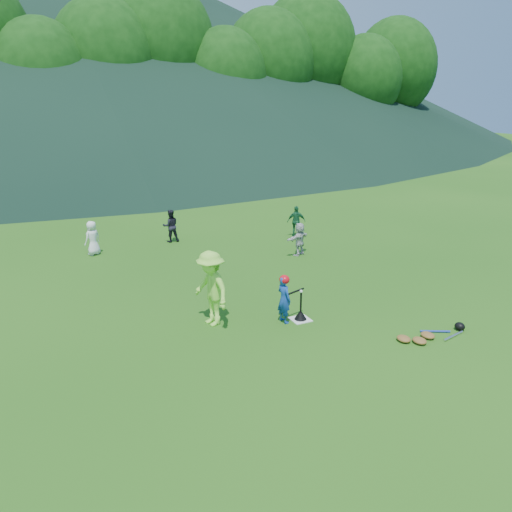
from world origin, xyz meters
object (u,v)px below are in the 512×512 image
at_px(fielder_b, 171,226).
at_px(equipment_pile, 428,335).
at_px(fielder_d, 299,239).
at_px(batter_child, 284,299).
at_px(batting_tee, 300,315).
at_px(fielder_c, 296,221).
at_px(home_plate, 300,319).
at_px(fielder_a, 93,238).
at_px(adult_coach, 211,288).

relative_size(fielder_b, equipment_pile, 0.67).
bearing_deg(fielder_b, fielder_d, 140.34).
xyz_separation_m(batter_child, batting_tee, (0.42, -0.08, -0.45)).
bearing_deg(equipment_pile, fielder_d, 85.67).
relative_size(fielder_c, batting_tee, 1.75).
xyz_separation_m(home_plate, fielder_a, (-3.72, 7.57, 0.58)).
distance_m(fielder_c, fielder_d, 2.38).
height_order(fielder_c, equipment_pile, fielder_c).
distance_m(home_plate, equipment_pile, 2.94).
xyz_separation_m(fielder_c, fielder_d, (-1.09, -2.11, -0.03)).
height_order(fielder_a, fielder_c, fielder_c).
height_order(batter_child, adult_coach, adult_coach).
xyz_separation_m(fielder_d, batting_tee, (-2.59, -4.53, -0.43)).
bearing_deg(fielder_d, fielder_a, -49.09).
bearing_deg(fielder_c, home_plate, 83.39).
distance_m(fielder_b, equipment_pile, 10.49).
height_order(fielder_a, fielder_d, fielder_a).
relative_size(fielder_b, fielder_c, 1.02).
distance_m(fielder_a, fielder_c, 7.46).
xyz_separation_m(home_plate, adult_coach, (-2.01, 0.71, 0.89)).
bearing_deg(home_plate, equipment_pile, -44.52).
bearing_deg(fielder_c, fielder_d, 85.07).
height_order(batter_child, fielder_b, fielder_b).
relative_size(fielder_d, batting_tee, 1.66).
xyz_separation_m(adult_coach, equipment_pile, (4.11, -2.77, -0.83)).
distance_m(adult_coach, fielder_b, 7.36).
relative_size(home_plate, batting_tee, 0.66).
distance_m(batting_tee, equipment_pile, 2.94).
distance_m(fielder_a, equipment_pile, 11.26).
distance_m(batter_child, fielder_c, 7.74).
height_order(fielder_d, equipment_pile, fielder_d).
relative_size(batter_child, fielder_b, 0.96).
bearing_deg(fielder_a, home_plate, 87.12).
relative_size(home_plate, batter_child, 0.39).
height_order(batter_child, fielder_a, fielder_a).
distance_m(adult_coach, batting_tee, 2.27).
bearing_deg(fielder_a, fielder_d, 125.19).
distance_m(fielder_d, batting_tee, 5.23).
height_order(home_plate, fielder_c, fielder_c).
bearing_deg(adult_coach, equipment_pile, 42.93).
bearing_deg(fielder_b, fielder_a, 13.37).
bearing_deg(batting_tee, fielder_a, 116.16).
distance_m(adult_coach, fielder_d, 5.99).
distance_m(adult_coach, fielder_c, 8.23).
distance_m(home_plate, fielder_b, 8.05).
height_order(adult_coach, fielder_d, adult_coach).
relative_size(batter_child, batting_tee, 1.71).
bearing_deg(equipment_pile, fielder_a, 121.11).
height_order(fielder_c, batting_tee, fielder_c).
height_order(adult_coach, fielder_a, adult_coach).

